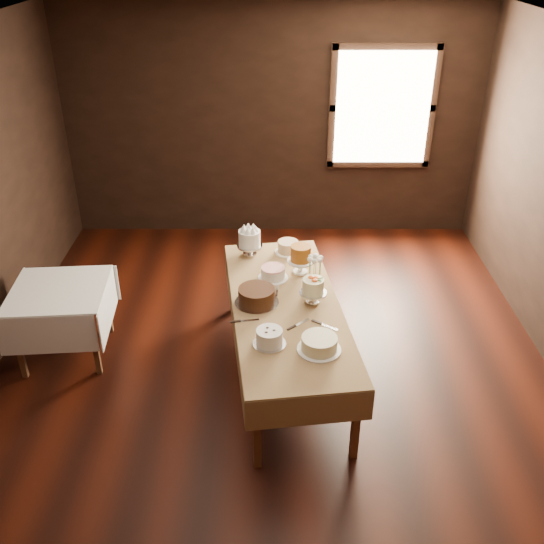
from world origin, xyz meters
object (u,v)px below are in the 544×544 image
at_px(cake_speckled, 288,247).
at_px(cake_server_a, 302,322).
at_px(cake_meringue, 250,244).
at_px(cake_chocolate, 257,296).
at_px(cake_flowers, 313,292).
at_px(side_table, 59,297).
at_px(cake_server_b, 330,327).
at_px(cake_swirl, 269,338).
at_px(cake_lattice, 273,274).
at_px(display_table, 286,310).
at_px(flower_vase, 314,284).
at_px(cake_server_c, 278,286).
at_px(cake_server_d, 315,287).
at_px(cake_server_e, 250,320).
at_px(cake_cream, 319,344).
at_px(cake_caramel, 301,261).

xyz_separation_m(cake_speckled, cake_server_a, (0.09, -1.19, -0.05)).
bearing_deg(cake_server_a, cake_meringue, 69.39).
distance_m(cake_chocolate, cake_flowers, 0.47).
relative_size(side_table, cake_server_b, 3.69).
bearing_deg(cake_server_a, cake_chocolate, 100.34).
xyz_separation_m(cake_speckled, cake_swirl, (-0.17, -1.49, 0.01)).
bearing_deg(cake_lattice, cake_server_b, -59.72).
relative_size(display_table, flower_vase, 17.76).
height_order(side_table, cake_server_a, cake_server_a).
xyz_separation_m(display_table, cake_server_c, (-0.07, 0.29, 0.06)).
height_order(cake_server_d, cake_server_e, same).
distance_m(display_table, side_table, 2.02).
height_order(cake_chocolate, cake_server_a, cake_chocolate).
bearing_deg(flower_vase, cake_cream, -90.89).
xyz_separation_m(cake_speckled, flower_vase, (0.21, -0.70, 0.01)).
xyz_separation_m(cake_speckled, cake_lattice, (-0.14, -0.50, -0.01)).
bearing_deg(cake_swirl, cake_server_d, 64.38).
bearing_deg(cake_server_c, cake_server_a, -156.13).
distance_m(display_table, cake_meringue, 0.96).
distance_m(cake_meringue, cake_server_c, 0.66).
xyz_separation_m(display_table, cake_server_a, (0.12, -0.27, 0.06)).
bearing_deg(cake_server_b, cake_server_c, 156.99).
bearing_deg(cake_meringue, cake_chocolate, -84.33).
bearing_deg(cake_server_e, cake_lattice, 64.40).
distance_m(cake_cream, flower_vase, 0.85).
distance_m(side_table, cake_flowers, 2.24).
bearing_deg(cake_server_d, cake_cream, -142.04).
bearing_deg(cake_flowers, cake_swirl, -121.61).
bearing_deg(cake_chocolate, cake_server_e, -100.41).
height_order(cake_lattice, cake_swirl, cake_swirl).
height_order(cake_server_c, cake_server_e, same).
xyz_separation_m(cake_cream, cake_server_b, (0.10, 0.29, -0.05)).
distance_m(cake_swirl, cake_server_b, 0.53).
height_order(cake_meringue, cake_caramel, cake_caramel).
distance_m(display_table, cake_lattice, 0.46).
bearing_deg(cake_flowers, display_table, -173.33).
distance_m(cake_meringue, cake_lattice, 0.51).
distance_m(cake_speckled, cake_cream, 1.57).
distance_m(display_table, cake_swirl, 0.59).
distance_m(cake_server_a, cake_server_b, 0.23).
distance_m(cake_meringue, cake_server_d, 0.86).
xyz_separation_m(side_table, cake_server_d, (2.26, 0.01, 0.10)).
height_order(display_table, flower_vase, flower_vase).
xyz_separation_m(cake_lattice, flower_vase, (0.36, -0.21, 0.02)).
xyz_separation_m(cake_server_a, cake_server_b, (0.21, -0.07, 0.00)).
height_order(cake_caramel, cake_server_e, cake_caramel).
bearing_deg(side_table, display_table, -7.48).
height_order(cake_meringue, cake_chocolate, cake_meringue).
relative_size(display_table, cake_flowers, 9.60).
distance_m(side_table, cake_caramel, 2.17).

